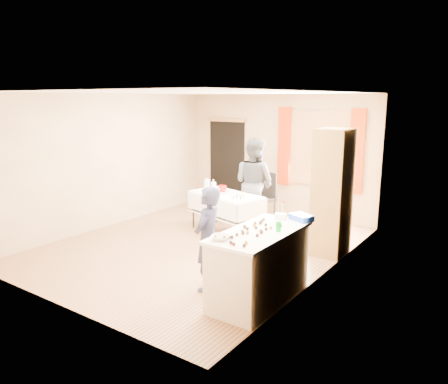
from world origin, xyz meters
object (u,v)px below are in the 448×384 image
Objects in this scene: chair at (263,206)px; woman at (254,183)px; party_table at (226,209)px; cabinet at (332,193)px; girl at (208,239)px; counter at (259,266)px.

woman is (0.08, -0.51, 0.58)m from chair.
chair is at bearing 96.23° from party_table.
cabinet is 1.46× the size of girl.
chair is at bearing -72.10° from woman.
party_table is 0.90× the size of woman.
cabinet reaches higher than party_table.
cabinet is at bearing 14.63° from party_table.
counter reaches higher than party_table.
cabinet is 1.34× the size of counter.
woman reaches higher than chair.
chair is at bearing 119.08° from counter.
cabinet is 2.15m from party_table.
woman is (-1.73, 2.73, 0.43)m from counter.
chair is 0.78m from woman.
girl reaches higher than chair.
girl is (1.25, -2.23, 0.25)m from party_table.
chair is at bearing 149.42° from cabinet.
cabinet is at bearing 170.68° from woman.
chair is (-1.90, 1.13, -0.73)m from cabinet.
girl reaches higher than counter.
girl is 3.03m from woman.
party_table is 1.13× the size of girl.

